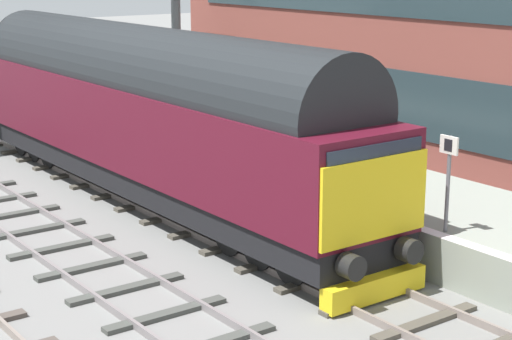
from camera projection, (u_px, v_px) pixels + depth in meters
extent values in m
plane|color=slate|center=(231.00, 237.00, 20.10)|extent=(140.00, 140.00, 0.00)
cube|color=slate|center=(205.00, 240.00, 19.67)|extent=(0.07, 60.00, 0.15)
cube|color=slate|center=(255.00, 228.00, 20.49)|extent=(0.07, 60.00, 0.15)
cube|color=#4A453B|center=(425.00, 322.00, 15.29)|extent=(2.50, 0.26, 0.09)
cube|color=#4A453B|center=(372.00, 299.00, 16.35)|extent=(2.50, 0.26, 0.09)
cube|color=#4A453B|center=(326.00, 278.00, 17.42)|extent=(2.50, 0.26, 0.09)
cube|color=#4A453B|center=(284.00, 259.00, 18.49)|extent=(2.50, 0.26, 0.09)
cube|color=#4A453B|center=(248.00, 243.00, 19.55)|extent=(2.50, 0.26, 0.09)
cube|color=#4A453B|center=(215.00, 228.00, 20.62)|extent=(2.50, 0.26, 0.09)
cube|color=#4A453B|center=(185.00, 214.00, 21.68)|extent=(2.50, 0.26, 0.09)
cube|color=#4A453B|center=(158.00, 202.00, 22.75)|extent=(2.50, 0.26, 0.09)
cube|color=#4A453B|center=(133.00, 191.00, 23.82)|extent=(2.50, 0.26, 0.09)
cube|color=#4A453B|center=(111.00, 181.00, 24.88)|extent=(2.50, 0.26, 0.09)
cube|color=#4A453B|center=(90.00, 172.00, 25.95)|extent=(2.50, 0.26, 0.09)
cube|color=#4A453B|center=(71.00, 163.00, 27.01)|extent=(2.50, 0.26, 0.09)
cube|color=#4A453B|center=(54.00, 156.00, 28.08)|extent=(2.50, 0.26, 0.09)
cube|color=#4A453B|center=(38.00, 148.00, 29.15)|extent=(2.50, 0.26, 0.09)
cube|color=#4A453B|center=(23.00, 141.00, 30.21)|extent=(2.50, 0.26, 0.09)
cube|color=#4A453B|center=(9.00, 135.00, 31.28)|extent=(2.50, 0.26, 0.09)
cube|color=slate|center=(60.00, 272.00, 17.62)|extent=(0.07, 60.00, 0.15)
cube|color=slate|center=(122.00, 258.00, 18.44)|extent=(0.07, 60.00, 0.15)
cube|color=#41443F|center=(166.00, 314.00, 15.63)|extent=(2.50, 0.26, 0.09)
cube|color=#41443F|center=(126.00, 289.00, 16.84)|extent=(2.50, 0.26, 0.09)
cube|color=#41443F|center=(92.00, 267.00, 18.04)|extent=(2.50, 0.26, 0.09)
cube|color=#41443F|center=(62.00, 247.00, 19.24)|extent=(2.50, 0.26, 0.09)
cube|color=#41443F|center=(35.00, 230.00, 20.44)|extent=(2.50, 0.26, 0.09)
cube|color=#41443F|center=(12.00, 215.00, 21.65)|extent=(2.50, 0.26, 0.09)
cube|color=gray|center=(345.00, 192.00, 22.04)|extent=(4.00, 44.00, 1.00)
cube|color=white|center=(289.00, 184.00, 20.86)|extent=(0.30, 44.00, 0.01)
cube|color=black|center=(147.00, 170.00, 22.97)|extent=(2.56, 17.28, 0.60)
cube|color=#500F1F|center=(146.00, 121.00, 22.64)|extent=(2.70, 17.28, 2.10)
cylinder|color=black|center=(144.00, 75.00, 22.34)|extent=(2.56, 15.90, 2.57)
cube|color=yellow|center=(375.00, 199.00, 15.89)|extent=(2.65, 0.08, 1.58)
cube|color=#232D3D|center=(376.00, 161.00, 15.73)|extent=(2.38, 0.04, 0.64)
cube|color=#232D3D|center=(190.00, 105.00, 23.36)|extent=(0.04, 12.10, 0.44)
cylinder|color=black|center=(351.00, 266.00, 15.57)|extent=(0.48, 0.35, 0.48)
cylinder|color=black|center=(409.00, 250.00, 16.43)|extent=(0.48, 0.35, 0.48)
cube|color=yellow|center=(374.00, 287.00, 16.27)|extent=(2.43, 0.36, 0.47)
cylinder|color=black|center=(320.00, 253.00, 17.46)|extent=(1.64, 1.04, 1.04)
cylinder|color=black|center=(287.00, 239.00, 18.32)|extent=(1.64, 1.04, 1.04)
cylinder|color=black|center=(256.00, 226.00, 19.18)|extent=(1.64, 1.04, 1.04)
cylinder|color=black|center=(70.00, 149.00, 26.91)|extent=(1.64, 1.04, 1.04)
cylinder|color=black|center=(56.00, 143.00, 27.77)|extent=(1.64, 1.04, 1.04)
cylinder|color=black|center=(43.00, 137.00, 28.63)|extent=(1.64, 1.04, 1.04)
cylinder|color=slate|center=(448.00, 184.00, 17.04)|extent=(0.08, 0.08, 1.97)
cube|color=white|center=(449.00, 145.00, 16.83)|extent=(0.05, 0.44, 0.36)
cube|color=black|center=(448.00, 145.00, 16.81)|extent=(0.01, 0.20, 0.24)
cylinder|color=slate|center=(177.00, 44.00, 33.31)|extent=(0.36, 0.36, 6.18)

